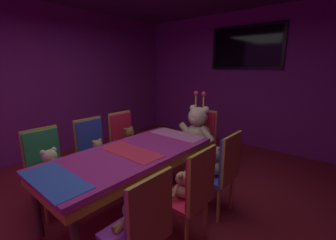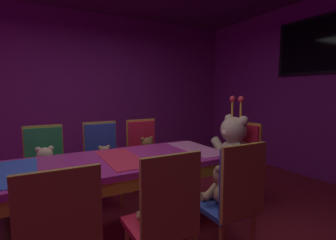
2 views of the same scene
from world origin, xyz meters
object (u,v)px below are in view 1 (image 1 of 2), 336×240
teddy_right_2 (212,163)px  teddy_left_0 (51,165)px  chair_left_0 (45,161)px  wall_tv (246,48)px  banquet_table (131,159)px  chair_left_2 (124,137)px  chair_left_1 (92,146)px  chair_right_0 (144,224)px  teddy_right_0 (131,218)px  teddy_left_1 (98,150)px  throne_chair (203,134)px  teddy_right_1 (182,186)px  chair_right_2 (224,167)px  chair_right_1 (194,189)px  king_teddy_bear (197,128)px  teddy_left_2 (130,139)px

teddy_right_2 → teddy_left_0: bearing=41.5°
chair_left_0 → wall_tv: wall_tv is taller
banquet_table → chair_left_2: 1.04m
chair_left_1 → chair_right_0: bearing=-20.6°
teddy_left_0 → wall_tv: 4.05m
teddy_right_0 → wall_tv: 4.06m
chair_left_1 → teddy_left_1: size_ratio=3.55×
throne_chair → chair_right_0: bearing=21.4°
teddy_right_1 → chair_right_2: (0.14, 0.60, 0.02)m
teddy_left_1 → chair_right_2: size_ratio=0.28×
chair_left_0 → teddy_left_0: chair_left_0 is taller
teddy_left_1 → chair_right_1: size_ratio=0.28×
teddy_right_0 → throne_chair: size_ratio=0.28×
chair_left_2 → teddy_right_2: 1.57m
throne_chair → chair_left_2: bearing=-42.0°
teddy_left_1 → teddy_right_1: teddy_right_1 is taller
teddy_left_1 → banquet_table: bearing=-2.4°
banquet_table → teddy_left_1: banquet_table is taller
chair_right_0 → chair_left_1: bearing=-20.6°
chair_left_1 → teddy_right_1: 1.57m
throne_chair → teddy_right_0: bearing=18.1°
banquet_table → teddy_right_2: (0.71, 0.61, -0.05)m
teddy_right_0 → chair_right_0: bearing=-180.0°
chair_left_0 → king_teddy_bear: size_ratio=1.16×
banquet_table → chair_left_0: (-0.82, -0.61, -0.05)m
chair_right_0 → chair_left_0: bearing=-0.1°
teddy_left_2 → teddy_right_1: teddy_left_2 is taller
chair_left_0 → chair_left_1: (-0.04, 0.64, 0.00)m
teddy_left_2 → chair_left_1: bearing=-104.3°
chair_right_1 → teddy_right_1: bearing=0.0°
teddy_left_2 → wall_tv: wall_tv is taller
teddy_left_2 → teddy_right_0: (1.42, -1.20, -0.02)m
chair_right_1 → king_teddy_bear: 1.61m
teddy_left_1 → throne_chair: bearing=64.7°
chair_right_2 → teddy_right_2: (-0.15, 0.00, 0.00)m
chair_right_1 → teddy_right_1: 0.14m
king_teddy_bear → chair_right_1: bearing=32.1°
teddy_left_0 → teddy_right_2: size_ratio=0.99×
chair_left_2 → chair_right_2: 1.72m
banquet_table → chair_right_0: chair_right_0 is taller
chair_right_1 → chair_left_2: bearing=-18.4°
chair_left_0 → teddy_left_1: size_ratio=3.55×
chair_right_0 → teddy_right_0: 0.14m
chair_left_0 → king_teddy_bear: king_teddy_bear is taller
throne_chair → banquet_table: bearing=-0.0°
chair_right_2 → wall_tv: wall_tv is taller
chair_right_0 → teddy_right_1: bearing=-78.1°
teddy_right_0 → king_teddy_bear: 2.11m
teddy_left_1 → chair_right_0: chair_right_0 is taller
chair_left_2 → king_teddy_bear: (0.86, 0.79, 0.13)m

